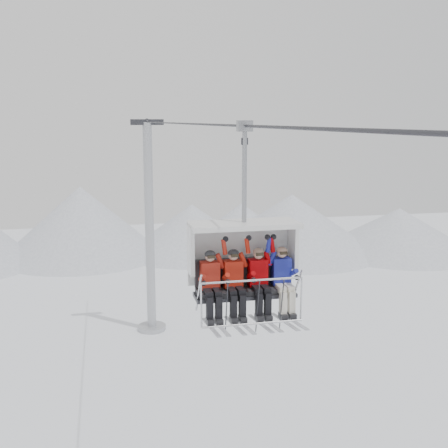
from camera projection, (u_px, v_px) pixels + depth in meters
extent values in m
cone|color=silver|center=(81.00, 221.00, 55.93)|extent=(16.00, 16.00, 7.00)
cone|color=silver|center=(192.00, 228.00, 57.45)|extent=(14.00, 14.00, 5.00)
cone|color=silver|center=(291.00, 223.00, 57.53)|extent=(18.00, 18.00, 6.00)
cone|color=silver|center=(398.00, 230.00, 58.05)|extent=(16.00, 16.00, 4.50)
cone|color=silver|center=(242.00, 223.00, 61.64)|extent=(12.00, 12.00, 4.50)
cylinder|color=#A6A8AD|center=(150.00, 229.00, 35.26)|extent=(0.56, 0.56, 13.30)
cylinder|color=#A6A8AD|center=(152.00, 327.00, 36.45)|extent=(1.80, 1.80, 0.30)
cube|color=#2D2E33|center=(147.00, 122.00, 34.05)|extent=(2.00, 0.35, 0.35)
cylinder|color=#2D2E33|center=(224.00, 125.00, 12.92)|extent=(0.06, 50.00, 0.06)
cube|color=black|center=(245.00, 290.00, 11.58)|extent=(2.00, 0.55, 0.10)
cube|color=black|center=(242.00, 271.00, 11.77)|extent=(2.00, 0.10, 0.58)
cube|color=#2D2E33|center=(245.00, 295.00, 11.60)|extent=(2.09, 0.60, 0.08)
cube|color=silver|center=(239.00, 252.00, 11.92)|extent=(2.23, 0.10, 1.33)
cube|color=silver|center=(244.00, 225.00, 11.41)|extent=(2.23, 0.90, 0.10)
cylinder|color=silver|center=(252.00, 280.00, 10.99)|extent=(2.04, 0.04, 0.04)
cylinder|color=silver|center=(252.00, 324.00, 11.08)|extent=(2.04, 0.04, 0.04)
cylinder|color=gray|center=(244.00, 176.00, 11.25)|extent=(0.10, 0.10, 1.98)
cube|color=gray|center=(245.00, 126.00, 11.07)|extent=(0.30, 0.18, 0.22)
cube|color=#B32517|center=(210.00, 275.00, 11.40)|extent=(0.38, 0.25, 0.56)
sphere|color=tan|center=(210.00, 256.00, 11.29)|extent=(0.21, 0.21, 0.21)
cube|color=black|center=(210.00, 308.00, 11.06)|extent=(0.13, 0.15, 0.45)
cube|color=black|center=(219.00, 307.00, 11.10)|extent=(0.13, 0.15, 0.45)
cube|color=silver|center=(211.00, 327.00, 11.03)|extent=(0.09, 1.69, 0.26)
cube|color=silver|center=(220.00, 326.00, 11.07)|extent=(0.09, 1.69, 0.26)
cube|color=red|center=(233.00, 274.00, 11.51)|extent=(0.38, 0.25, 0.56)
sphere|color=tan|center=(233.00, 255.00, 11.39)|extent=(0.21, 0.21, 0.21)
cube|color=black|center=(233.00, 306.00, 11.16)|extent=(0.13, 0.15, 0.45)
cube|color=black|center=(242.00, 305.00, 11.20)|extent=(0.13, 0.15, 0.45)
cube|color=silver|center=(235.00, 325.00, 11.13)|extent=(0.09, 1.69, 0.26)
cube|color=silver|center=(243.00, 324.00, 11.17)|extent=(0.09, 1.69, 0.26)
cube|color=#AC0105|center=(258.00, 272.00, 11.62)|extent=(0.38, 0.25, 0.56)
sphere|color=tan|center=(258.00, 254.00, 11.50)|extent=(0.21, 0.21, 0.21)
cube|color=black|center=(259.00, 304.00, 11.27)|extent=(0.13, 0.15, 0.45)
cube|color=black|center=(268.00, 303.00, 11.31)|extent=(0.13, 0.15, 0.45)
cube|color=silver|center=(260.00, 323.00, 11.24)|extent=(0.09, 1.69, 0.26)
cube|color=silver|center=(269.00, 322.00, 11.28)|extent=(0.09, 1.69, 0.26)
cube|color=#1D2599|center=(281.00, 271.00, 11.72)|extent=(0.38, 0.25, 0.56)
sphere|color=tan|center=(282.00, 253.00, 11.61)|extent=(0.21, 0.21, 0.21)
cube|color=silver|center=(283.00, 302.00, 11.38)|extent=(0.13, 0.15, 0.45)
cube|color=silver|center=(291.00, 302.00, 11.42)|extent=(0.13, 0.15, 0.45)
cube|color=silver|center=(284.00, 321.00, 11.35)|extent=(0.09, 1.69, 0.26)
cube|color=silver|center=(293.00, 321.00, 11.39)|extent=(0.09, 1.69, 0.26)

